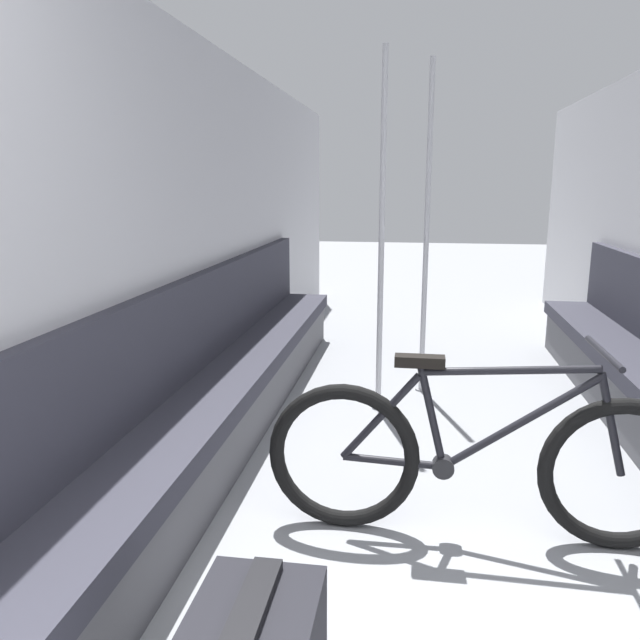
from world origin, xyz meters
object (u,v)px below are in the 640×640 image
bench_seat_row_left (231,380)px  grab_pole_near (381,242)px  bicycle (477,461)px  grab_pole_far (426,237)px

bench_seat_row_left → grab_pole_near: size_ratio=2.05×
bicycle → grab_pole_near: grab_pole_near is taller
bicycle → grab_pole_far: size_ratio=0.78×
grab_pole_far → bicycle: bearing=-83.6°
bench_seat_row_left → bicycle: (1.34, -0.97, 0.03)m
bench_seat_row_left → grab_pole_near: 1.25m
bench_seat_row_left → grab_pole_far: (1.13, 0.91, 0.79)m
grab_pole_far → grab_pole_near: bearing=-123.7°
grab_pole_near → grab_pole_far: 0.51m
grab_pole_near → bicycle: bearing=-71.3°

